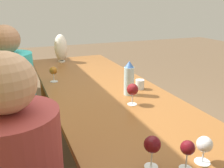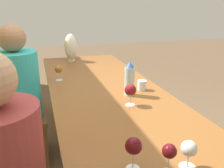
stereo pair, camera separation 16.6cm
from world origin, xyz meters
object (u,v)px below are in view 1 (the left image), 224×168
(water_tumbler, at_px, (140,84))
(vase, at_px, (61,48))
(wine_glass_1, at_px, (53,71))
(person_far, at_px, (15,96))
(wine_glass_3, at_px, (152,145))
(wine_glass_4, at_px, (132,90))
(wine_glass_0, at_px, (188,149))
(wine_glass_2, at_px, (204,145))
(water_bottle, at_px, (129,79))
(chair_far, at_px, (8,119))

(water_tumbler, bearing_deg, vase, 17.96)
(wine_glass_1, height_order, person_far, person_far)
(wine_glass_3, relative_size, wine_glass_4, 0.98)
(wine_glass_0, height_order, wine_glass_3, wine_glass_3)
(vase, relative_size, person_far, 0.26)
(wine_glass_2, bearing_deg, wine_glass_1, 15.71)
(water_bottle, relative_size, chair_far, 0.32)
(wine_glass_0, relative_size, wine_glass_2, 1.06)
(wine_glass_2, relative_size, wine_glass_3, 0.86)
(person_far, bearing_deg, chair_far, 90.00)
(vase, height_order, wine_glass_2, vase)
(wine_glass_3, relative_size, person_far, 0.12)
(wine_glass_3, bearing_deg, chair_far, 24.26)
(wine_glass_0, bearing_deg, person_far, 25.00)
(water_tumbler, relative_size, chair_far, 0.09)
(person_far, bearing_deg, water_bottle, -120.73)
(wine_glass_1, distance_m, chair_far, 0.57)
(wine_glass_3, bearing_deg, water_tumbler, -25.32)
(chair_far, bearing_deg, water_bottle, -118.49)
(wine_glass_4, bearing_deg, wine_glass_3, 160.28)
(wine_glass_1, bearing_deg, vase, -16.15)
(wine_glass_2, distance_m, chair_far, 1.69)
(water_bottle, relative_size, wine_glass_1, 1.92)
(chair_far, bearing_deg, person_far, -90.00)
(wine_glass_2, distance_m, wine_glass_3, 0.24)
(water_bottle, xyz_separation_m, wine_glass_0, (-0.93, 0.17, -0.03))
(wine_glass_1, bearing_deg, wine_glass_4, -150.64)
(water_tumbler, relative_size, wine_glass_2, 0.62)
(water_bottle, distance_m, wine_glass_3, 0.91)
(wine_glass_3, distance_m, chair_far, 1.54)
(water_tumbler, xyz_separation_m, vase, (1.25, 0.41, 0.13))
(water_bottle, distance_m, wine_glass_0, 0.94)
(wine_glass_0, height_order, person_far, person_far)
(water_bottle, bearing_deg, wine_glass_3, 160.50)
(wine_glass_3, height_order, chair_far, wine_glass_3)
(wine_glass_0, height_order, wine_glass_2, wine_glass_0)
(vase, height_order, wine_glass_0, vase)
(vase, distance_m, wine_glass_2, 2.26)
(wine_glass_0, bearing_deg, wine_glass_2, -84.39)
(wine_glass_3, distance_m, wine_glass_4, 0.71)
(water_bottle, distance_m, chair_far, 1.12)
(wine_glass_1, bearing_deg, wine_glass_3, -172.65)
(water_bottle, distance_m, water_tumbler, 0.19)
(wine_glass_1, height_order, wine_glass_4, wine_glass_4)
(water_tumbler, height_order, vase, vase)
(wine_glass_0, xyz_separation_m, wine_glass_2, (0.01, -0.10, -0.01))
(water_tumbler, distance_m, wine_glass_4, 0.35)
(water_tumbler, bearing_deg, water_bottle, 120.52)
(water_bottle, xyz_separation_m, wine_glass_2, (-0.92, 0.07, -0.04))
(vase, height_order, wine_glass_4, vase)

